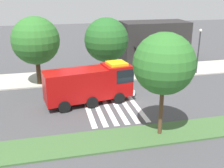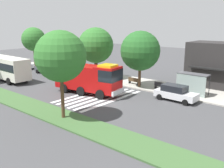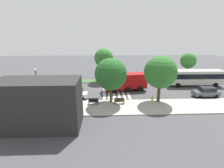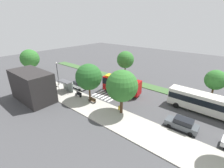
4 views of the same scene
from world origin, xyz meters
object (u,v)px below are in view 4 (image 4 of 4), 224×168
Objects in this scene: fire_truck at (120,85)px; median_tree_west at (125,60)px; bus_stop_shelter at (66,84)px; sidewalk_tree_center at (89,77)px; parked_car_mid at (182,124)px; bench_west_of_shelter at (92,100)px; sidewalk_tree_far_east at (30,59)px; street_lamp at (57,71)px; transit_bus at (204,102)px; sidewalk_tree_west at (122,86)px; fire_hydrant at (119,108)px; median_tree_far_west at (215,80)px; bench_near_shelter at (79,94)px; parked_car_east at (79,85)px.

median_tree_west is (3.90, -7.25, 3.54)m from fire_truck.
sidewalk_tree_center is (-6.78, -0.66, 2.92)m from bus_stop_shelter.
bench_west_of_shelter is (15.76, 2.83, -0.32)m from parked_car_mid.
sidewalk_tree_center reaches higher than parked_car_mid.
parked_car_mid is 42.02m from sidewalk_tree_far_east.
fire_truck is at bearing -157.64° from street_lamp.
transit_bus reaches higher than bench_west_of_shelter.
sidewalk_tree_west is (-5.05, 6.32, 3.05)m from fire_truck.
sidewalk_tree_center reaches higher than fire_hydrant.
sidewalk_tree_far_east is at bearing 1.70° from parked_car_mid.
street_lamp is at bearing -12.28° from bus_stop_shelter.
bus_stop_shelter is 5.22m from street_lamp.
street_lamp is (14.39, 5.92, 1.47)m from fire_truck.
bus_stop_shelter is 5.00× the size of fire_hydrant.
median_tree_west reaches higher than median_tree_far_west.
parked_car_mid is 20.09m from bench_near_shelter.
bench_west_of_shelter is 0.29× the size of street_lamp.
fire_truck is at bearing -51.34° from sidewalk_tree_west.
sidewalk_tree_center is at bearing 0.00° from sidewalk_tree_west.
fire_truck is at bearing 118.26° from median_tree_west.
sidewalk_tree_far_east is 31.92m from fire_hydrant.
sidewalk_tree_west is (-14.03, 2.20, 4.18)m from parked_car_east.
parked_car_mid reaches higher than fire_hydrant.
sidewalk_tree_center is 1.11× the size of median_tree_far_west.
sidewalk_tree_center is (-2.78, -0.63, 4.22)m from bench_near_shelter.
fire_truck is at bearing -128.55° from bench_near_shelter.
parked_car_east is at bearing -7.35° from fire_hydrant.
bus_stop_shelter is at bearing 2.58° from sidewalk_tree_west.
median_tree_west reaches higher than fire_hydrant.
sidewalk_tree_west is 16.27m from median_tree_west.
parked_car_mid is at bearing -171.90° from bench_near_shelter.
bus_stop_shelter is 0.63× the size of street_lamp.
sidewalk_tree_center is at bearing -25.06° from bench_west_of_shelter.
transit_bus is 1.59× the size of sidewalk_tree_center.
median_tree_far_west is (-25.55, -14.23, 2.92)m from bus_stop_shelter.
parked_car_mid is 0.60× the size of sidewalk_tree_west.
sidewalk_tree_west is at bearing -174.43° from bench_west_of_shelter.
bench_near_shelter is 2.29× the size of fire_hydrant.
median_tree_west is (19.52, -4.55, 3.51)m from transit_bus.
sidewalk_tree_far_east is 45.52m from median_tree_far_west.
parked_car_mid is 22.00m from median_tree_west.
sidewalk_tree_west reaches higher than fire_truck.
sidewalk_tree_far_east is at bearing 0.00° from sidewalk_tree_center.
fire_truck is at bearing -167.03° from sidewalk_tree_far_east.
fire_hydrant is (-13.73, -1.16, -1.40)m from bus_stop_shelter.
sidewalk_tree_west reaches higher than sidewalk_tree_center.
street_lamp is 33.16m from median_tree_far_west.
sidewalk_tree_far_east is at bearing 1.76° from street_lamp.
median_tree_west reaches higher than parked_car_east.
parked_car_mid is at bearing 81.68° from median_tree_far_west.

